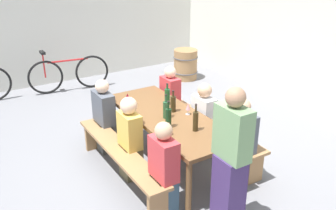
% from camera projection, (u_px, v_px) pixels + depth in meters
% --- Properties ---
extents(ground_plane, '(24.00, 24.00, 0.00)m').
position_uv_depth(ground_plane, '(168.00, 164.00, 5.32)').
color(ground_plane, slate).
extents(side_wall, '(0.20, 7.15, 3.20)m').
position_uv_depth(side_wall, '(62.00, 8.00, 8.06)').
color(side_wall, silver).
rests_on(side_wall, ground).
extents(tasting_table, '(2.20, 0.84, 0.75)m').
position_uv_depth(tasting_table, '(168.00, 120.00, 5.06)').
color(tasting_table, brown).
rests_on(tasting_table, ground).
extents(bench_near, '(2.10, 0.30, 0.45)m').
position_uv_depth(bench_near, '(120.00, 156.00, 4.83)').
color(bench_near, '#9E7247').
rests_on(bench_near, ground).
extents(bench_far, '(2.10, 0.30, 0.45)m').
position_uv_depth(bench_far, '(210.00, 129.00, 5.53)').
color(bench_far, '#9E7247').
rests_on(bench_far, ground).
extents(wine_bottle_0, '(0.08, 0.08, 0.31)m').
position_uv_depth(wine_bottle_0, '(167.00, 96.00, 5.33)').
color(wine_bottle_0, '#194723').
rests_on(wine_bottle_0, tasting_table).
extents(wine_bottle_1, '(0.08, 0.08, 0.33)m').
position_uv_depth(wine_bottle_1, '(166.00, 109.00, 4.91)').
color(wine_bottle_1, '#234C2D').
rests_on(wine_bottle_1, tasting_table).
extents(wine_bottle_2, '(0.07, 0.07, 0.31)m').
position_uv_depth(wine_bottle_2, '(173.00, 104.00, 5.10)').
color(wine_bottle_2, '#332814').
rests_on(wine_bottle_2, tasting_table).
extents(wine_bottle_3, '(0.07, 0.07, 0.35)m').
position_uv_depth(wine_bottle_3, '(168.00, 118.00, 4.65)').
color(wine_bottle_3, '#143319').
rests_on(wine_bottle_3, tasting_table).
extents(wine_bottle_4, '(0.07, 0.07, 0.35)m').
position_uv_depth(wine_bottle_4, '(196.00, 121.00, 4.57)').
color(wine_bottle_4, '#332814').
rests_on(wine_bottle_4, tasting_table).
extents(wine_glass_0, '(0.06, 0.06, 0.16)m').
position_uv_depth(wine_glass_0, '(188.00, 107.00, 5.01)').
color(wine_glass_0, silver).
rests_on(wine_glass_0, tasting_table).
extents(wine_glass_1, '(0.06, 0.06, 0.16)m').
position_uv_depth(wine_glass_1, '(127.00, 97.00, 5.35)').
color(wine_glass_1, silver).
rests_on(wine_glass_1, tasting_table).
extents(wine_glass_2, '(0.07, 0.07, 0.17)m').
position_uv_depth(wine_glass_2, '(169.00, 126.00, 4.47)').
color(wine_glass_2, silver).
rests_on(wine_glass_2, tasting_table).
extents(seated_guest_near_0, '(0.42, 0.24, 1.11)m').
position_uv_depth(seated_guest_near_0, '(104.00, 118.00, 5.50)').
color(seated_guest_near_0, '#484843').
rests_on(seated_guest_near_0, ground).
extents(seated_guest_near_1, '(0.35, 0.24, 1.13)m').
position_uv_depth(seated_guest_near_1, '(130.00, 139.00, 4.83)').
color(seated_guest_near_1, brown).
rests_on(seated_guest_near_1, ground).
extents(seated_guest_near_2, '(0.36, 0.24, 1.13)m').
position_uv_depth(seated_guest_near_2, '(164.00, 171.00, 4.18)').
color(seated_guest_near_2, '#3A5769').
rests_on(seated_guest_near_2, ground).
extents(seated_guest_far_0, '(0.33, 0.24, 1.11)m').
position_uv_depth(seated_guest_far_0, '(170.00, 101.00, 6.06)').
color(seated_guest_far_0, navy).
rests_on(seated_guest_far_0, ground).
extents(seated_guest_far_1, '(0.35, 0.24, 1.10)m').
position_uv_depth(seated_guest_far_1, '(203.00, 122.00, 5.36)').
color(seated_guest_far_1, '#524040').
rests_on(seated_guest_far_1, ground).
extents(seated_guest_far_2, '(0.40, 0.24, 1.14)m').
position_uv_depth(seated_guest_far_2, '(240.00, 143.00, 4.75)').
color(seated_guest_far_2, '#3F553C').
rests_on(seated_guest_far_2, ground).
extents(standing_host, '(0.38, 0.24, 1.65)m').
position_uv_depth(standing_host, '(230.00, 167.00, 3.76)').
color(standing_host, '#3E2A5D').
rests_on(standing_host, ground).
extents(wine_barrel, '(0.56, 0.56, 0.68)m').
position_uv_depth(wine_barrel, '(185.00, 64.00, 8.57)').
color(wine_barrel, '#9E7247').
rests_on(wine_barrel, ground).
extents(parked_bicycle_0, '(0.30, 1.65, 0.90)m').
position_uv_depth(parked_bicycle_0, '(69.00, 74.00, 7.85)').
color(parked_bicycle_0, black).
rests_on(parked_bicycle_0, ground).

